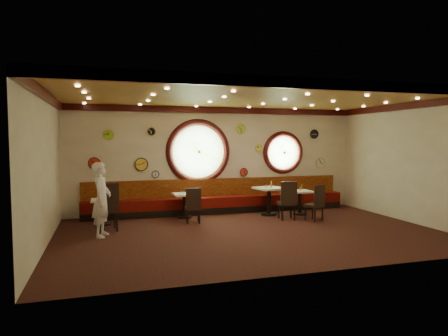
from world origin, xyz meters
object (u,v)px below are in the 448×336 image
chair_d (317,200)px  condiment_b_bottle (188,190)px  chair_b (193,203)px  condiment_b_salt (181,192)px  condiment_c_salt (266,186)px  condiment_b_pepper (184,192)px  condiment_c_bottle (271,184)px  table_d (300,199)px  table_c (269,198)px  condiment_a_bottle (105,196)px  waiter (102,200)px  chair_a (108,204)px  condiment_d_bottle (302,187)px  condiment_d_pepper (300,189)px  condiment_d_salt (299,189)px  condiment_a_salt (101,197)px  condiment_c_pepper (271,186)px  table_a (104,209)px  table_b (184,203)px  condiment_a_pepper (104,197)px  chair_c (288,198)px

chair_d → condiment_b_bottle: size_ratio=4.30×
chair_b → condiment_b_salt: bearing=107.6°
condiment_c_salt → condiment_b_pepper: size_ratio=0.97×
condiment_c_salt → condiment_c_bottle: condiment_c_bottle is taller
table_d → chair_b: size_ratio=1.21×
table_c → condiment_c_bottle: bearing=41.7°
chair_d → condiment_a_bottle: chair_d is taller
condiment_b_pepper → waiter: 2.73m
chair_a → condiment_d_bottle: (5.58, 0.80, 0.12)m
condiment_d_pepper → chair_a: bearing=-173.2°
condiment_d_salt → condiment_b_pepper: size_ratio=0.85×
condiment_d_pepper → condiment_d_salt: bearing=94.5°
waiter → condiment_a_salt: bearing=15.9°
condiment_a_salt → condiment_c_pepper: 4.74m
chair_b → condiment_a_salt: chair_b is taller
condiment_c_pepper → table_a: bearing=-179.9°
chair_a → condiment_b_salt: bearing=23.8°
chair_b → condiment_d_pepper: (3.28, 0.34, 0.23)m
condiment_d_pepper → condiment_a_bottle: size_ratio=0.73×
waiter → condiment_b_pepper: bearing=-39.2°
condiment_d_salt → condiment_b_bottle: bearing=170.1°
table_c → condiment_b_pepper: table_c is taller
chair_b → condiment_a_bottle: 2.29m
condiment_a_salt → condiment_a_bottle: size_ratio=0.70×
table_b → condiment_b_bottle: bearing=40.2°
table_c → condiment_a_pepper: bearing=-178.4°
table_b → condiment_d_salt: condiment_d_salt is taller
table_b → condiment_c_salt: size_ratio=7.16×
condiment_c_pepper → condiment_a_bottle: bearing=179.6°
table_a → table_d: bearing=-1.1°
table_c → chair_d: (0.90, -1.18, 0.05)m
table_a → condiment_b_bottle: (2.32, 0.46, 0.34)m
chair_b → condiment_d_bottle: chair_b is taller
condiment_c_pepper → waiter: size_ratio=0.06×
chair_d → chair_a: bearing=152.9°
condiment_c_salt → condiment_c_bottle: bearing=25.0°
chair_a → condiment_b_pepper: size_ratio=7.29×
condiment_c_pepper → condiment_b_pepper: bearing=172.2°
chair_b → condiment_a_salt: (-2.33, 0.50, 0.19)m
chair_a → condiment_d_pepper: chair_a is taller
condiment_d_bottle → condiment_c_pepper: bearing=-179.3°
condiment_b_salt → condiment_c_bottle: size_ratio=0.57×
condiment_b_pepper → condiment_c_bottle: bearing=-4.0°
table_c → condiment_a_salt: (-4.72, -0.04, 0.21)m
chair_d → condiment_c_pepper: (-0.88, 1.11, 0.30)m
table_a → table_c: bearing=0.9°
condiment_a_bottle → condiment_b_bottle: size_ratio=1.08×
condiment_a_salt → condiment_c_pepper: size_ratio=1.13×
condiment_c_pepper → condiment_b_bottle: 2.40m
chair_c → table_d: bearing=52.1°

